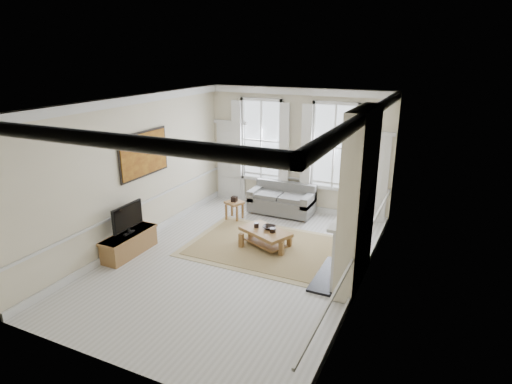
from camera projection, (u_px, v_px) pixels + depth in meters
The scene contains 23 objects.
floor at pixel (238, 261), 9.21m from camera, with size 7.20×7.20×0.00m, color #B7B5AD.
ceiling at pixel (235, 101), 8.14m from camera, with size 7.20×7.20×0.00m, color white.
back_wall at pixel (297, 150), 11.77m from camera, with size 5.20×5.20×0.00m, color beige.
left_wall at pixel (135, 172), 9.72m from camera, with size 7.20×7.20×0.00m, color beige.
right_wall at pixel (366, 205), 7.63m from camera, with size 7.20×7.20×0.00m, color beige.
window_left at pixel (262, 140), 12.09m from camera, with size 1.26×0.20×2.20m, color #B2BCC6, non-canonical shape.
window_right at pixel (334, 147), 11.24m from camera, with size 1.26×0.20×2.20m, color #B2BCC6, non-canonical shape.
door_left at pixel (231, 162), 12.73m from camera, with size 0.90×0.08×2.30m, color silver.
door_right at pixel (370, 179), 11.08m from camera, with size 0.90×0.08×2.30m, color silver.
painting at pixel (144, 154), 9.85m from camera, with size 0.05×1.66×1.06m, color #B6781F.
chimney_breast at pixel (358, 200), 7.87m from camera, with size 0.35×1.70×3.38m, color beige.
hearth at pixel (331, 276), 8.57m from camera, with size 0.55×1.50×0.05m, color black.
fireplace at pixel (343, 245), 8.27m from camera, with size 0.21×1.45×1.33m.
mirror at pixel (348, 180), 7.85m from camera, with size 0.06×1.26×1.06m, color gold.
sofa at pixel (282, 201), 11.86m from camera, with size 1.75×0.85×0.84m.
side_table at pixel (234, 205), 11.41m from camera, with size 0.53×0.53×0.49m.
rug at pixel (265, 247), 9.86m from camera, with size 3.50×2.60×0.02m, color olive.
coffee_table at pixel (265, 233), 9.76m from camera, with size 1.32×1.08×0.43m.
ceramic_pot_a at pixel (256, 225), 9.86m from camera, with size 0.11×0.11×0.11m, color black.
ceramic_pot_b at pixel (273, 230), 9.59m from camera, with size 0.14×0.14×0.10m, color black.
bowl at pixel (269, 227), 9.79m from camera, with size 0.29×0.29×0.07m, color black.
tv_stand at pixel (129, 244), 9.47m from camera, with size 0.44×1.38×0.49m, color brown.
tv at pixel (128, 217), 9.26m from camera, with size 0.08×0.90×0.68m.
Camera 1 is at (3.86, -7.33, 4.31)m, focal length 30.00 mm.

